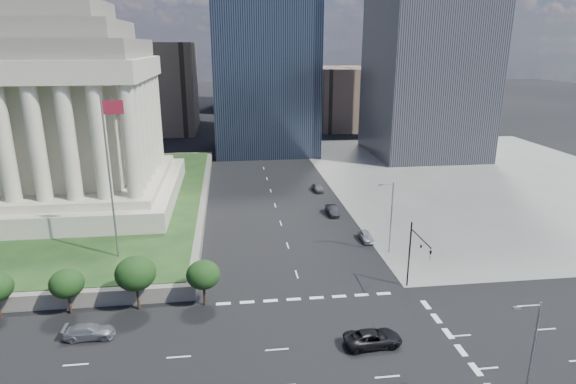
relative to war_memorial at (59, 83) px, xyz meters
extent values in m
plane|color=black|center=(34.00, 52.00, -21.40)|extent=(500.00, 500.00, 0.00)
cube|color=slate|center=(80.00, 12.00, -21.38)|extent=(68.00, 90.00, 0.03)
cube|color=#605B52|center=(-11.00, 2.00, -20.50)|extent=(66.00, 70.00, 1.80)
cube|color=#193515|center=(-11.00, 2.00, -19.55)|extent=(64.00, 68.00, 0.10)
cylinder|color=slate|center=(12.00, -24.00, -9.50)|extent=(0.24, 0.24, 20.00)
cube|color=maroon|center=(13.20, -24.00, -1.00)|extent=(2.40, 0.05, 1.60)
cube|color=black|center=(36.00, 47.00, 8.60)|extent=(26.00, 26.00, 60.00)
cube|color=brown|center=(66.00, 82.00, -11.40)|extent=(20.00, 30.00, 20.00)
cube|color=brown|center=(4.00, 82.00, -7.40)|extent=(24.00, 30.00, 28.00)
cylinder|color=black|center=(46.50, -32.50, -17.40)|extent=(0.18, 0.18, 8.00)
cylinder|color=black|center=(46.50, -35.25, -14.20)|extent=(0.14, 5.50, 0.14)
cube|color=black|center=(46.50, -38.00, -15.00)|extent=(0.30, 0.30, 1.10)
cylinder|color=slate|center=(47.50, -54.00, -16.40)|extent=(0.16, 0.16, 10.00)
cylinder|color=slate|center=(46.60, -54.00, -11.60)|extent=(1.80, 0.12, 0.12)
cube|color=slate|center=(45.70, -54.00, -11.70)|extent=(0.50, 0.22, 0.14)
cylinder|color=slate|center=(47.50, -23.00, -16.40)|extent=(0.16, 0.16, 10.00)
cylinder|color=slate|center=(46.60, -23.00, -11.60)|extent=(1.80, 0.12, 0.12)
cube|color=slate|center=(45.70, -23.00, -11.70)|extent=(0.50, 0.22, 0.14)
imported|color=black|center=(39.07, -43.44, -20.64)|extent=(5.66, 2.90, 1.53)
imported|color=slate|center=(12.19, -38.86, -20.71)|extent=(4.79, 1.97, 1.39)
imported|color=#93959B|center=(45.50, -18.63, -20.71)|extent=(1.69, 4.07, 1.38)
imported|color=black|center=(43.00, -6.98, -20.66)|extent=(4.54, 1.66, 1.49)
imported|color=#4E5155|center=(43.00, 6.58, -20.69)|extent=(4.29, 2.00, 1.42)
camera|label=1|loc=(26.24, -81.39, 5.81)|focal=30.00mm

